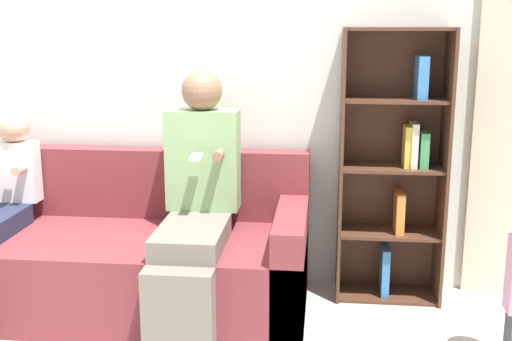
% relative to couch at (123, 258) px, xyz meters
% --- Properties ---
extents(back_wall, '(10.00, 0.06, 2.55)m').
position_rel_couch_xyz_m(back_wall, '(0.07, 0.48, 1.00)').
color(back_wall, silver).
rests_on(back_wall, ground_plane).
extents(couch, '(2.03, 0.88, 0.83)m').
position_rel_couch_xyz_m(couch, '(0.00, 0.00, 0.00)').
color(couch, maroon).
rests_on(couch, ground_plane).
extents(adult_seated, '(0.39, 0.84, 1.30)m').
position_rel_couch_xyz_m(adult_seated, '(0.44, -0.08, 0.39)').
color(adult_seated, '#70665B').
rests_on(adult_seated, ground_plane).
extents(bookshelf, '(0.58, 0.31, 1.53)m').
position_rel_couch_xyz_m(bookshelf, '(1.49, 0.32, 0.48)').
color(bookshelf, '#4C2D1E').
rests_on(bookshelf, ground_plane).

